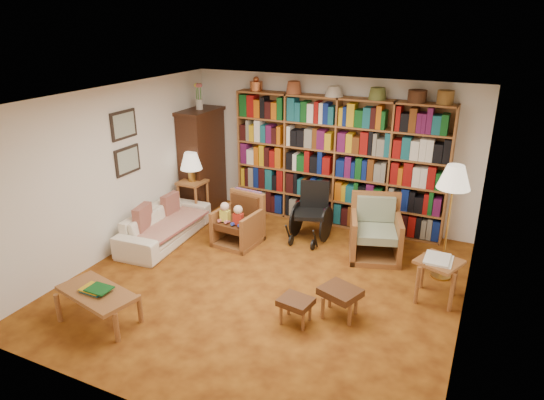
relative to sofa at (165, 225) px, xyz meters
The scene contains 23 objects.
floor 2.13m from the sofa, 14.14° to the right, with size 5.00×5.00×0.00m, color #A76119.
ceiling 3.08m from the sofa, 14.14° to the right, with size 5.00×5.00×0.00m, color silver.
wall_back 3.02m from the sofa, 44.05° to the left, with size 5.00×5.00×0.00m, color white.
wall_front 3.78m from the sofa, 55.80° to the right, with size 5.00×5.00×0.00m, color white.
wall_left 1.20m from the sofa, 131.06° to the right, with size 5.00×5.00×0.00m, color white.
wall_right 4.68m from the sofa, ahead, with size 5.00×5.00×0.00m, color white.
bookshelf 3.03m from the sofa, 38.85° to the left, with size 3.60×0.30×2.42m.
curio_cabinet 1.65m from the sofa, 97.87° to the left, with size 0.50×0.95×2.40m.
framed_pictures 1.44m from the sofa, 153.17° to the right, with size 0.03×0.52×0.97m.
sofa is the anchor object (origin of this frame).
sofa_throw 0.06m from the sofa, ahead, with size 0.72×1.35×0.04m, color beige.
cushion_left 0.42m from the sofa, 110.38° to the left, with size 0.12×0.36×0.36m, color maroon.
cushion_right 0.42m from the sofa, 110.38° to the right, with size 0.13×0.41×0.41m, color maroon.
side_table_lamp 1.01m from the sofa, 95.86° to the left, with size 0.45×0.45×0.69m.
table_lamp 1.25m from the sofa, 95.86° to the left, with size 0.38×0.38×0.52m.
armchair_leather 1.22m from the sofa, 22.54° to the left, with size 0.69×0.73×0.81m.
armchair_sage 3.35m from the sofa, 16.78° to the left, with size 0.97×0.97×0.92m.
wheelchair 2.36m from the sofa, 27.00° to the left, with size 0.59×0.76×0.95m.
floor_lamp 4.40m from the sofa, ahead, with size 0.43×0.43×1.63m.
side_table_papers 4.21m from the sofa, ahead, with size 0.63×0.63×0.59m.
footstool_a 3.01m from the sofa, 23.03° to the right, with size 0.42×0.37×0.32m.
footstool_b 3.31m from the sofa, 14.57° to the right, with size 0.55×0.51×0.38m.
coffee_table 2.26m from the sofa, 73.09° to the right, with size 1.06×0.69×0.47m.
Camera 1 is at (2.54, -5.19, 3.45)m, focal length 32.00 mm.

